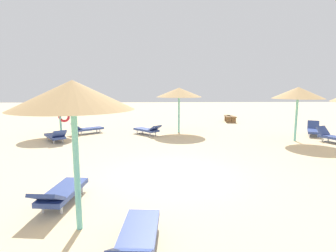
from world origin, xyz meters
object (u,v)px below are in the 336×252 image
lounger_0 (55,136)px  lounger_5 (87,129)px  lounger_1 (137,238)px  parasol_1 (73,96)px  lounger_2 (334,137)px  lounger_3 (148,130)px  lounger_6 (61,192)px  bench_0 (231,118)px  bench_1 (228,118)px  parasol_0 (59,97)px  parasol_3 (179,93)px  parasol_2 (298,93)px  lounger_7 (314,130)px

lounger_0 → lounger_5: (1.01, 2.38, -0.00)m
lounger_1 → parasol_1: bearing=144.5°
lounger_2 → parasol_1: bearing=-143.4°
lounger_3 → lounger_6: size_ratio=0.93×
bench_0 → bench_1: (-0.28, 0.05, 0.00)m
parasol_0 → lounger_2: bearing=-10.3°
parasol_0 → parasol_3: 7.09m
parasol_3 → lounger_3: parasol_3 is taller
parasol_3 → lounger_5: size_ratio=1.50×
parasol_2 → lounger_1: bearing=-129.2°
parasol_3 → lounger_6: 11.09m
parasol_0 → parasol_3: parasol_3 is taller
lounger_0 → lounger_1: lounger_0 is taller
parasol_1 → lounger_0: (-3.76, 8.71, -2.38)m
parasol_0 → bench_1: (11.42, 5.69, -1.94)m
parasol_1 → parasol_3: (2.91, 11.38, -0.20)m
lounger_3 → lounger_5: bearing=172.7°
lounger_2 → lounger_0: bearing=176.7°
lounger_2 → lounger_3: bearing=164.2°
lounger_6 → bench_1: lounger_6 is taller
lounger_1 → lounger_0: bearing=117.5°
lounger_1 → parasol_0: bearing=115.1°
parasol_3 → lounger_1: parasol_3 is taller
parasol_2 → bench_0: size_ratio=1.86×
parasol_1 → lounger_5: (-2.75, 11.09, -2.38)m
parasol_2 → lounger_2: bearing=-18.3°
lounger_3 → bench_0: size_ratio=1.20×
parasol_1 → bench_1: parasol_1 is taller
parasol_0 → lounger_0: 2.72m
lounger_2 → lounger_1: bearing=-136.9°
parasol_2 → lounger_7: bearing=39.0°
lounger_3 → lounger_6: bearing=-100.5°
parasol_1 → lounger_7: 14.95m
parasol_3 → bench_0: parasol_3 is taller
lounger_6 → parasol_2: bearing=37.2°
parasol_3 → parasol_1: bearing=-104.4°
parasol_2 → lounger_3: (-7.89, 2.14, -2.22)m
lounger_3 → bench_0: (6.60, 5.59, 0.03)m
parasol_0 → parasol_1: 11.34m
parasol_3 → bench_0: (4.66, 4.82, -2.15)m
parasol_3 → parasol_0: bearing=-173.3°
lounger_3 → bench_1: bearing=41.7°
parasol_0 → bench_1: bearing=26.5°
lounger_0 → lounger_3: lounger_0 is taller
parasol_1 → lounger_0: size_ratio=1.58×
lounger_2 → bench_1: (-3.31, 8.36, 0.02)m
parasol_1 → lounger_7: size_ratio=1.55×
lounger_2 → bench_0: bearing=110.1°
lounger_5 → lounger_7: lounger_7 is taller
lounger_6 → lounger_0: bearing=111.5°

